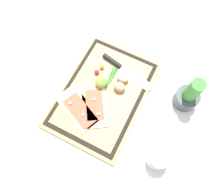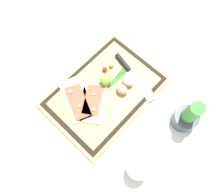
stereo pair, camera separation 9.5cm
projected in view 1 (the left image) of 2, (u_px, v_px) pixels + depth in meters
ground_plane at (103, 95)px, 0.99m from camera, size 6.00×6.00×0.00m
cutting_board at (103, 94)px, 0.98m from camera, size 0.51×0.36×0.02m
pizza_slice_near at (78, 109)px, 0.94m from camera, size 0.18×0.23×0.02m
pizza_slice_far at (95, 107)px, 0.94m from camera, size 0.21×0.19×0.02m
knife at (119, 66)px, 1.01m from camera, size 0.08×0.27×0.02m
egg_brown at (120, 87)px, 0.96m from camera, size 0.04×0.05×0.04m
egg_pink at (123, 78)px, 0.98m from camera, size 0.04×0.05×0.04m
lime at (101, 82)px, 0.96m from camera, size 0.05×0.05×0.05m
cherry_tomato_red at (97, 72)px, 1.00m from camera, size 0.02×0.02×0.02m
cherry_tomato_yellow at (102, 67)px, 1.01m from camera, size 0.02×0.02×0.02m
scallion_bunch at (102, 94)px, 0.97m from camera, size 0.32×0.04×0.01m
herb_pot at (188, 96)px, 0.92m from camera, size 0.10×0.10×0.19m
sauce_jar at (158, 158)px, 0.86m from camera, size 0.09×0.09×0.09m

